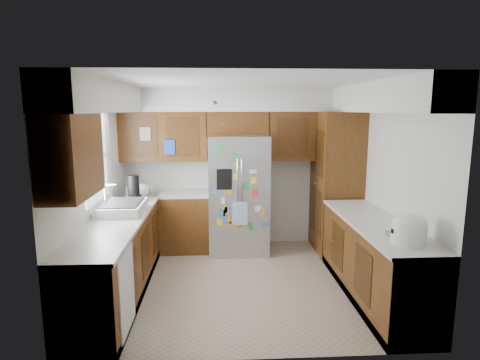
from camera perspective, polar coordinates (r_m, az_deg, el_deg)
The scene contains 12 objects.
floor at distance 5.29m, azimuth 0.46°, elevation -14.38°, with size 3.60×3.60×0.00m, color tan.
room_shell at distance 5.19m, azimuth -0.94°, elevation 6.00°, with size 3.64×3.24×2.52m.
left_counter_run at distance 5.25m, azimuth -14.77°, elevation -9.87°, with size 1.36×3.20×0.92m.
right_counter_run at distance 5.02m, azimuth 18.54°, elevation -11.13°, with size 0.63×2.25×0.92m.
pantry at distance 6.33m, azimuth 13.49°, elevation -0.38°, with size 0.60×0.90×2.15m, color #442B0D.
fridge at distance 6.16m, azimuth -0.24°, elevation -2.04°, with size 0.90×0.79×1.80m.
bridge_cabinet at distance 6.25m, azimuth -0.35°, elevation 8.08°, with size 0.96×0.34×0.35m, color #442B0D.
fridge_top_items at distance 6.18m, azimuth -1.62°, elevation 10.78°, with size 0.74×0.31×0.27m.
sink_assembly at distance 5.19m, azimuth -16.38°, elevation -3.76°, with size 0.52×0.70×0.37m.
left_counter_clutter at distance 5.90m, azimuth -14.54°, elevation -1.41°, with size 0.40×0.79×0.38m.
rice_cooker at distance 4.16m, azimuth 22.90°, elevation -6.37°, with size 0.34×0.33×0.29m.
paper_towel at distance 4.22m, azimuth 21.86°, elevation -6.40°, with size 0.11×0.11×0.25m, color white.
Camera 1 is at (-0.31, -4.81, 2.19)m, focal length 30.00 mm.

